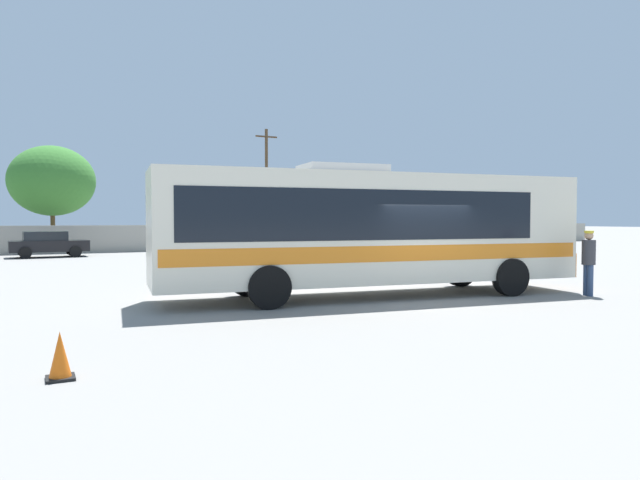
# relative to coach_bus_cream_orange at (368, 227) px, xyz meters

# --- Properties ---
(ground_plane) EXTENTS (300.00, 300.00, 0.00)m
(ground_plane) POSITION_rel_coach_bus_cream_orange_xyz_m (0.94, 9.12, -1.91)
(ground_plane) COLOR gray
(perimeter_wall) EXTENTS (80.00, 0.30, 1.75)m
(perimeter_wall) POSITION_rel_coach_bus_cream_orange_xyz_m (0.94, 25.56, -1.03)
(perimeter_wall) COLOR #9E998C
(perimeter_wall) RESTS_ON ground_plane
(coach_bus_cream_orange) EXTENTS (12.05, 3.95, 3.57)m
(coach_bus_cream_orange) POSITION_rel_coach_bus_cream_orange_xyz_m (0.00, 0.00, 0.00)
(coach_bus_cream_orange) COLOR silver
(coach_bus_cream_orange) RESTS_ON ground_plane
(attendant_by_bus_door) EXTENTS (0.44, 0.44, 1.81)m
(attendant_by_bus_door) POSITION_rel_coach_bus_cream_orange_xyz_m (5.55, -2.63, -0.88)
(attendant_by_bus_door) COLOR #33476B
(attendant_by_bus_door) RESTS_ON ground_plane
(parked_car_second_black) EXTENTS (4.16, 2.18, 1.46)m
(parked_car_second_black) POSITION_rel_coach_bus_cream_orange_xyz_m (-7.46, 22.17, -1.13)
(parked_car_second_black) COLOR black
(parked_car_second_black) RESTS_ON ground_plane
(utility_pole_near) EXTENTS (1.80, 0.24, 9.31)m
(utility_pole_near) POSITION_rel_coach_bus_cream_orange_xyz_m (8.47, 29.22, 2.94)
(utility_pole_near) COLOR #4C3823
(utility_pole_near) RESTS_ON ground_plane
(roadside_tree_midleft) EXTENTS (5.99, 5.99, 7.49)m
(roadside_tree_midleft) POSITION_rel_coach_bus_cream_orange_xyz_m (-6.92, 32.56, 3.03)
(roadside_tree_midleft) COLOR brown
(roadside_tree_midleft) RESTS_ON ground_plane
(traffic_cone_on_apron) EXTENTS (0.36, 0.36, 0.64)m
(traffic_cone_on_apron) POSITION_rel_coach_bus_cream_orange_xyz_m (-7.89, -5.13, -1.60)
(traffic_cone_on_apron) COLOR black
(traffic_cone_on_apron) RESTS_ON ground_plane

